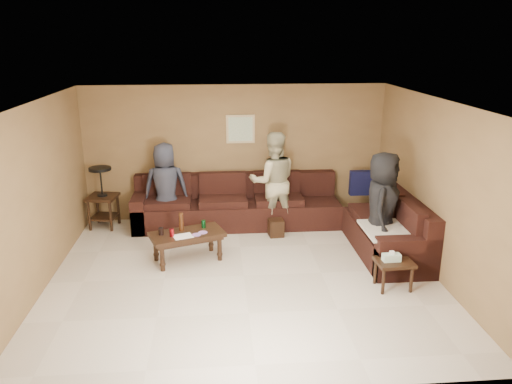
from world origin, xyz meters
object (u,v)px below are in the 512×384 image
coffee_table (187,237)px  side_table_right (393,264)px  sectional_sofa (285,217)px  person_left (166,187)px  person_right (382,207)px  end_table_left (102,196)px  waste_bin (276,228)px  person_middle (273,181)px

coffee_table → side_table_right: bearing=-21.6°
sectional_sofa → person_left: size_ratio=2.95×
side_table_right → person_left: person_left is taller
person_right → end_table_left: bearing=93.1°
waste_bin → person_right: 1.94m
coffee_table → person_right: 3.00m
person_middle → side_table_right: bearing=116.9°
coffee_table → person_middle: bearing=40.2°
sectional_sofa → side_table_right: sectional_sofa is taller
sectional_sofa → end_table_left: 3.29m
sectional_sofa → waste_bin: 0.25m
end_table_left → waste_bin: 3.15m
sectional_sofa → person_middle: 0.66m
side_table_right → person_left: (-3.26, 2.48, 0.43)m
side_table_right → person_middle: (-1.38, 2.36, 0.52)m
person_left → person_middle: (1.88, -0.12, 0.09)m
sectional_sofa → side_table_right: 2.37m
side_table_right → person_left: size_ratio=0.35×
sectional_sofa → coffee_table: size_ratio=3.82×
waste_bin → person_left: (-1.90, 0.48, 0.64)m
coffee_table → person_left: size_ratio=0.77×
sectional_sofa → person_left: 2.16m
sectional_sofa → coffee_table: bearing=-150.8°
coffee_table → waste_bin: (1.48, 0.87, -0.24)m
end_table_left → waste_bin: bearing=-12.6°
person_left → coffee_table: bearing=102.7°
sectional_sofa → coffee_table: (-1.64, -0.92, 0.06)m
person_left → person_middle: size_ratio=0.89×
sectional_sofa → waste_bin: size_ratio=15.62×
waste_bin → person_right: size_ratio=0.18×
side_table_right → person_right: 1.09m
end_table_left → person_left: bearing=-9.7°
side_table_right → waste_bin: side_table_right is taller
waste_bin → person_left: size_ratio=0.19×
person_middle → person_right: (1.50, -1.40, -0.03)m
side_table_right → waste_bin: 2.43m
side_table_right → person_left: bearing=142.7°
end_table_left → person_right: size_ratio=0.66×
end_table_left → side_table_right: end_table_left is taller
end_table_left → person_middle: 3.06m
sectional_sofa → end_table_left: bearing=168.8°
side_table_right → person_middle: 2.78m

